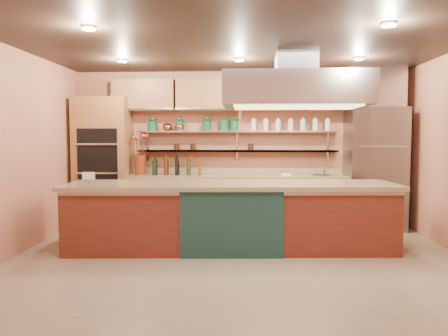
# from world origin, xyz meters

# --- Properties ---
(floor) EXTENTS (6.00, 5.00, 0.02)m
(floor) POSITION_xyz_m (0.00, 0.00, -0.01)
(floor) COLOR gray
(floor) RESTS_ON ground
(ceiling) EXTENTS (6.00, 5.00, 0.02)m
(ceiling) POSITION_xyz_m (0.00, 0.00, 2.80)
(ceiling) COLOR black
(ceiling) RESTS_ON wall_back
(wall_back) EXTENTS (6.00, 0.04, 2.80)m
(wall_back) POSITION_xyz_m (0.00, 2.50, 1.40)
(wall_back) COLOR #B36F54
(wall_back) RESTS_ON floor
(wall_front) EXTENTS (6.00, 0.04, 2.80)m
(wall_front) POSITION_xyz_m (0.00, -2.50, 1.40)
(wall_front) COLOR #B36F54
(wall_front) RESTS_ON floor
(wall_left) EXTENTS (0.04, 5.00, 2.80)m
(wall_left) POSITION_xyz_m (-3.00, 0.00, 1.40)
(wall_left) COLOR #B36F54
(wall_left) RESTS_ON floor
(oven_stack) EXTENTS (0.95, 0.64, 2.30)m
(oven_stack) POSITION_xyz_m (-2.45, 2.18, 1.15)
(oven_stack) COLOR #945F35
(oven_stack) RESTS_ON floor
(refrigerator) EXTENTS (0.95, 0.72, 2.10)m
(refrigerator) POSITION_xyz_m (2.35, 2.14, 1.05)
(refrigerator) COLOR slate
(refrigerator) RESTS_ON floor
(back_counter) EXTENTS (3.84, 0.64, 0.93)m
(back_counter) POSITION_xyz_m (-0.05, 2.20, 0.47)
(back_counter) COLOR tan
(back_counter) RESTS_ON floor
(wall_shelf_lower) EXTENTS (3.60, 0.26, 0.03)m
(wall_shelf_lower) POSITION_xyz_m (-0.05, 2.37, 1.35)
(wall_shelf_lower) COLOR #AEAFB5
(wall_shelf_lower) RESTS_ON wall_back
(wall_shelf_upper) EXTENTS (3.60, 0.26, 0.03)m
(wall_shelf_upper) POSITION_xyz_m (-0.05, 2.37, 1.70)
(wall_shelf_upper) COLOR #AEAFB5
(wall_shelf_upper) RESTS_ON wall_back
(upper_cabinets) EXTENTS (4.60, 0.36, 0.55)m
(upper_cabinets) POSITION_xyz_m (0.00, 2.32, 2.35)
(upper_cabinets) COLOR #945F35
(upper_cabinets) RESTS_ON wall_back
(range_hood) EXTENTS (2.00, 1.00, 0.45)m
(range_hood) POSITION_xyz_m (0.80, 0.61, 2.25)
(range_hood) COLOR #AEAFB5
(range_hood) RESTS_ON ceiling
(ceiling_downlights) EXTENTS (4.00, 2.80, 0.02)m
(ceiling_downlights) POSITION_xyz_m (0.00, 0.20, 2.77)
(ceiling_downlights) COLOR #FFE5A5
(ceiling_downlights) RESTS_ON ceiling
(island) EXTENTS (4.59, 1.24, 0.95)m
(island) POSITION_xyz_m (-0.10, 0.61, 0.47)
(island) COLOR maroon
(island) RESTS_ON floor
(flower_vase) EXTENTS (0.25, 0.25, 0.35)m
(flower_vase) POSITION_xyz_m (-1.78, 2.15, 1.10)
(flower_vase) COLOR maroon
(flower_vase) RESTS_ON back_counter
(oil_bottle_cluster) EXTENTS (0.96, 0.53, 0.30)m
(oil_bottle_cluster) POSITION_xyz_m (-1.11, 2.15, 1.08)
(oil_bottle_cluster) COLOR black
(oil_bottle_cluster) RESTS_ON back_counter
(kitchen_scale) EXTENTS (0.19, 0.15, 0.10)m
(kitchen_scale) POSITION_xyz_m (0.81, 2.15, 0.98)
(kitchen_scale) COLOR silver
(kitchen_scale) RESTS_ON back_counter
(bar_faucet) EXTENTS (0.04, 0.04, 0.24)m
(bar_faucet) POSITION_xyz_m (1.51, 2.25, 1.05)
(bar_faucet) COLOR silver
(bar_faucet) RESTS_ON back_counter
(copper_kettle) EXTENTS (0.23, 0.23, 0.14)m
(copper_kettle) POSITION_xyz_m (-1.32, 2.37, 1.79)
(copper_kettle) COLOR #BD512B
(copper_kettle) RESTS_ON wall_shelf_upper
(green_canister) EXTENTS (0.20, 0.20, 0.19)m
(green_canister) POSITION_xyz_m (-0.29, 2.37, 1.81)
(green_canister) COLOR #104C29
(green_canister) RESTS_ON wall_shelf_upper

